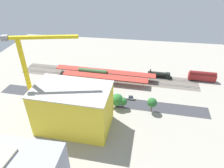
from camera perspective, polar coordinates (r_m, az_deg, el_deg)
ground_plane at (r=114.70m, az=-3.24°, el=-3.23°), size 180.93×180.93×0.00m
rail_bed at (r=132.90m, az=-1.37°, el=2.26°), size 113.64×19.79×0.01m
street_asphalt at (r=111.63m, az=-3.64°, el=-4.39°), size 113.38×14.50×0.01m
track_rails at (r=132.81m, az=-1.37°, el=2.33°), size 112.95×13.36×0.12m
platform_canopy_near at (r=123.75m, az=-2.06°, el=2.05°), size 52.09×7.99×4.44m
platform_canopy_far at (r=130.27m, az=-2.06°, el=3.56°), size 63.93×8.33×4.12m
locomotive at (r=133.77m, az=13.10°, el=2.47°), size 15.23×3.50×5.13m
passenger_coach at (r=137.90m, az=23.71°, el=2.05°), size 16.33×3.92×6.22m
freight_coach_far at (r=130.29m, az=-5.31°, el=3.02°), size 18.98×4.10×5.94m
parked_car_0 at (r=111.99m, az=5.21°, el=-3.83°), size 4.33×1.78×1.73m
parked_car_1 at (r=112.48m, az=1.83°, el=-3.50°), size 4.12×1.96×1.83m
parked_car_2 at (r=113.18m, az=-1.65°, el=-3.26°), size 4.78×1.83×1.71m
parked_car_3 at (r=114.36m, az=-5.66°, el=-3.02°), size 4.64×1.85×1.69m
parked_car_4 at (r=116.49m, az=-9.04°, el=-2.55°), size 4.73×2.15×1.74m
parked_car_5 at (r=118.79m, az=-12.45°, el=-2.19°), size 4.63×2.07×1.74m
parked_car_6 at (r=120.92m, az=-15.54°, el=-2.01°), size 4.59×2.15×1.68m
parked_car_7 at (r=123.80m, az=-18.48°, el=-1.70°), size 4.23×1.78×1.68m
construction_building at (r=91.23m, az=-10.66°, el=-6.72°), size 32.52×20.36×20.02m
construction_roof_slab at (r=85.26m, az=-11.34°, el=-1.38°), size 33.14×20.99×0.40m
tower_crane at (r=92.50m, az=-21.28°, el=2.75°), size 28.45×7.45×40.89m
box_truck_0 at (r=105.40m, az=-5.93°, el=-5.95°), size 8.50×3.37×3.26m
box_truck_1 at (r=105.86m, az=-1.31°, el=-5.45°), size 9.14×2.58×3.69m
box_truck_2 at (r=106.73m, az=-4.99°, el=-5.39°), size 9.18×3.44×3.12m
street_tree_0 at (r=108.15m, az=-10.71°, el=-2.86°), size 5.67×5.67×8.16m
street_tree_1 at (r=111.29m, az=-14.59°, el=-2.58°), size 5.35×5.35×7.54m
street_tree_2 at (r=108.15m, az=-12.17°, el=-3.26°), size 5.98×5.98×7.98m
street_tree_3 at (r=103.57m, az=1.39°, el=-4.36°), size 6.08×6.08×7.81m
street_tree_4 at (r=103.59m, az=3.07°, el=-4.86°), size 4.07×4.07×6.14m
street_tree_5 at (r=102.21m, az=11.03°, el=-5.06°), size 4.73×4.73×7.97m
traffic_light at (r=115.16m, az=-7.45°, el=-0.93°), size 0.50×0.36×5.90m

